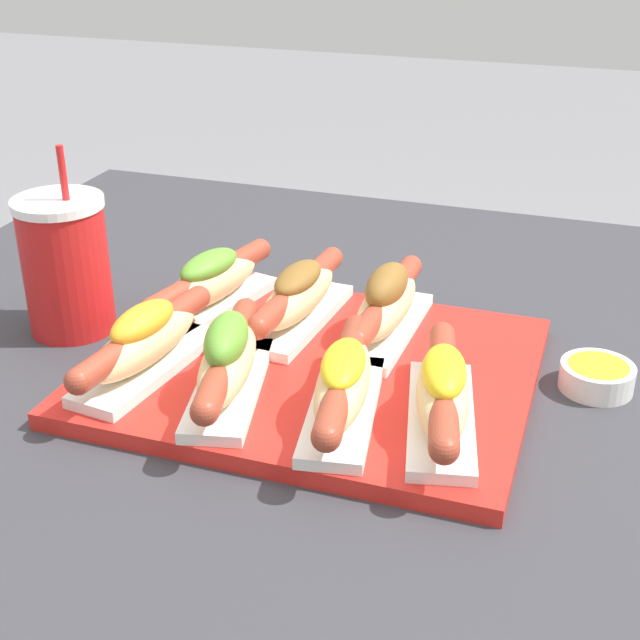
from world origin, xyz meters
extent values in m
cube|color=red|center=(-0.02, -0.01, 0.77)|extent=(0.45, 0.36, 0.02)
cube|color=white|center=(-0.17, -0.08, 0.78)|extent=(0.08, 0.19, 0.01)
ellipsoid|color=#E5C184|center=(-0.17, -0.08, 0.81)|extent=(0.07, 0.17, 0.04)
cylinder|color=#9E3D28|center=(-0.17, -0.08, 0.82)|extent=(0.05, 0.20, 0.03)
sphere|color=#9E3D28|center=(-0.19, -0.18, 0.82)|extent=(0.03, 0.03, 0.03)
sphere|color=#9E3D28|center=(-0.16, 0.02, 0.82)|extent=(0.03, 0.03, 0.03)
ellipsoid|color=gold|center=(-0.17, -0.08, 0.83)|extent=(0.05, 0.10, 0.03)
cube|color=white|center=(-0.08, -0.09, 0.78)|extent=(0.10, 0.20, 0.01)
ellipsoid|color=#E5C184|center=(-0.08, -0.09, 0.81)|extent=(0.08, 0.17, 0.04)
cylinder|color=#9E3D28|center=(-0.08, -0.09, 0.82)|extent=(0.07, 0.20, 0.03)
sphere|color=#9E3D28|center=(-0.06, -0.19, 0.82)|extent=(0.03, 0.03, 0.03)
sphere|color=#9E3D28|center=(-0.10, 0.01, 0.82)|extent=(0.03, 0.03, 0.03)
ellipsoid|color=#5B992D|center=(-0.08, -0.09, 0.84)|extent=(0.06, 0.10, 0.04)
cube|color=white|center=(0.04, -0.09, 0.78)|extent=(0.09, 0.19, 0.01)
ellipsoid|color=#E5C184|center=(0.04, -0.09, 0.81)|extent=(0.07, 0.17, 0.04)
cylinder|color=#9E3D28|center=(0.04, -0.09, 0.82)|extent=(0.06, 0.20, 0.03)
sphere|color=#9E3D28|center=(0.06, -0.19, 0.82)|extent=(0.03, 0.03, 0.03)
sphere|color=#9E3D28|center=(0.02, 0.01, 0.82)|extent=(0.03, 0.03, 0.03)
ellipsoid|color=yellow|center=(0.04, -0.09, 0.83)|extent=(0.05, 0.10, 0.02)
cube|color=white|center=(0.13, -0.08, 0.78)|extent=(0.10, 0.20, 0.01)
ellipsoid|color=#E5C184|center=(0.13, -0.08, 0.81)|extent=(0.08, 0.17, 0.04)
cylinder|color=#9E3D28|center=(0.13, -0.08, 0.82)|extent=(0.07, 0.20, 0.03)
sphere|color=#9E3D28|center=(0.15, -0.18, 0.82)|extent=(0.03, 0.03, 0.03)
sphere|color=#9E3D28|center=(0.11, 0.02, 0.82)|extent=(0.03, 0.03, 0.03)
ellipsoid|color=yellow|center=(0.13, -0.08, 0.83)|extent=(0.06, 0.10, 0.03)
cube|color=white|center=(-0.17, 0.08, 0.78)|extent=(0.10, 0.20, 0.01)
ellipsoid|color=#E5C184|center=(-0.17, 0.08, 0.81)|extent=(0.08, 0.17, 0.04)
cylinder|color=#9E3D28|center=(-0.17, 0.08, 0.82)|extent=(0.07, 0.20, 0.03)
sphere|color=#9E3D28|center=(-0.20, -0.02, 0.82)|extent=(0.03, 0.03, 0.03)
sphere|color=#9E3D28|center=(-0.15, 0.17, 0.82)|extent=(0.03, 0.03, 0.03)
ellipsoid|color=#5B992D|center=(-0.17, 0.08, 0.83)|extent=(0.06, 0.10, 0.03)
cube|color=white|center=(-0.07, 0.08, 0.78)|extent=(0.07, 0.19, 0.01)
ellipsoid|color=#E5C184|center=(-0.07, 0.08, 0.81)|extent=(0.06, 0.17, 0.04)
cylinder|color=#9E3D28|center=(-0.07, 0.08, 0.82)|extent=(0.04, 0.20, 0.03)
sphere|color=#9E3D28|center=(-0.07, -0.02, 0.82)|extent=(0.03, 0.03, 0.03)
sphere|color=#9E3D28|center=(-0.06, 0.18, 0.82)|extent=(0.03, 0.03, 0.03)
ellipsoid|color=brown|center=(-0.07, 0.08, 0.83)|extent=(0.05, 0.09, 0.03)
cube|color=white|center=(0.03, 0.08, 0.78)|extent=(0.07, 0.19, 0.01)
ellipsoid|color=#E5C184|center=(0.03, 0.08, 0.81)|extent=(0.05, 0.17, 0.04)
cylinder|color=#9E3D28|center=(0.03, 0.08, 0.82)|extent=(0.03, 0.20, 0.03)
sphere|color=#9E3D28|center=(0.03, -0.02, 0.82)|extent=(0.03, 0.03, 0.03)
sphere|color=#9E3D28|center=(0.04, 0.18, 0.82)|extent=(0.03, 0.03, 0.03)
ellipsoid|color=brown|center=(0.03, 0.08, 0.84)|extent=(0.04, 0.09, 0.04)
cylinder|color=white|center=(0.26, 0.07, 0.77)|extent=(0.08, 0.08, 0.03)
cylinder|color=yellow|center=(0.26, 0.07, 0.78)|extent=(0.06, 0.06, 0.01)
cylinder|color=red|center=(-0.32, 0.01, 0.83)|extent=(0.10, 0.10, 0.15)
cylinder|color=white|center=(-0.32, 0.01, 0.91)|extent=(0.10, 0.10, 0.01)
cylinder|color=red|center=(-0.31, 0.01, 0.95)|extent=(0.01, 0.01, 0.06)
camera|label=1|loc=(0.25, -0.77, 1.23)|focal=50.00mm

